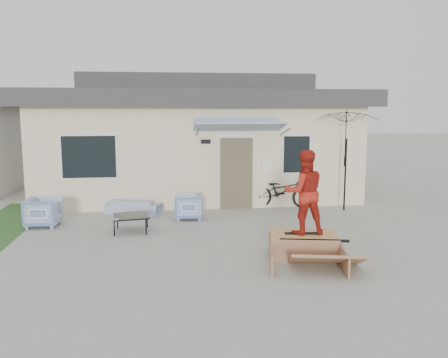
{
  "coord_description": "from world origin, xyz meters",
  "views": [
    {
      "loc": [
        -1.05,
        -9.04,
        2.94
      ],
      "look_at": [
        0.3,
        1.8,
        1.3
      ],
      "focal_mm": 37.6,
      "sensor_mm": 36.0,
      "label": 1
    }
  ],
  "objects": [
    {
      "name": "coffee_table",
      "position": [
        -1.91,
        2.17,
        0.2
      ],
      "size": [
        0.94,
        0.94,
        0.4
      ],
      "primitive_type": "cube",
      "rotation": [
        0.0,
        0.0,
        0.16
      ],
      "color": "black",
      "rests_on": "ground"
    },
    {
      "name": "armchair_right",
      "position": [
        -0.48,
        3.32,
        0.37
      ],
      "size": [
        0.71,
        0.76,
        0.75
      ],
      "primitive_type": "imported",
      "rotation": [
        0.0,
        0.0,
        -1.62
      ],
      "color": "#4360A6",
      "rests_on": "ground"
    },
    {
      "name": "patio_umbrella",
      "position": [
        4.09,
        3.84,
        1.75
      ],
      "size": [
        2.11,
        2.0,
        2.2
      ],
      "color": "black",
      "rests_on": "ground"
    },
    {
      "name": "skateboard",
      "position": [
        1.67,
        -0.14,
        0.46
      ],
      "size": [
        0.76,
        0.27,
        0.05
      ],
      "primitive_type": "cube",
      "rotation": [
        0.0,
        0.0,
        -0.11
      ],
      "color": "black",
      "rests_on": "skate_ramp"
    },
    {
      "name": "loveseat",
      "position": [
        -1.98,
        4.08,
        0.3
      ],
      "size": [
        1.57,
        0.89,
        0.59
      ],
      "primitive_type": "imported",
      "rotation": [
        0.0,
        0.0,
        2.82
      ],
      "color": "#4360A6",
      "rests_on": "ground"
    },
    {
      "name": "bicycle",
      "position": [
        2.37,
        4.4,
        0.62
      ],
      "size": [
        2.07,
        1.24,
        1.25
      ],
      "primitive_type": "imported",
      "rotation": [
        0.0,
        0.0,
        1.26
      ],
      "color": "black",
      "rests_on": "ground"
    },
    {
      "name": "armchair_left",
      "position": [
        -4.14,
        2.96,
        0.4
      ],
      "size": [
        0.78,
        0.82,
        0.8
      ],
      "primitive_type": "imported",
      "rotation": [
        0.0,
        0.0,
        1.51
      ],
      "color": "#4360A6",
      "rests_on": "ground"
    },
    {
      "name": "skater",
      "position": [
        1.67,
        -0.14,
        1.33
      ],
      "size": [
        0.83,
        0.65,
        1.68
      ],
      "primitive_type": "imported",
      "rotation": [
        0.0,
        0.0,
        3.13
      ],
      "color": "#A92217",
      "rests_on": "skateboard"
    },
    {
      "name": "ground",
      "position": [
        0.0,
        0.0,
        0.0
      ],
      "size": [
        90.0,
        90.0,
        0.0
      ],
      "primitive_type": "plane",
      "color": "#9C9D91",
      "rests_on": "ground"
    },
    {
      "name": "skate_ramp",
      "position": [
        1.66,
        -0.18,
        0.22
      ],
      "size": [
        1.64,
        1.99,
        0.44
      ],
      "primitive_type": null,
      "rotation": [
        0.0,
        0.0,
        -0.19
      ],
      "color": "#906444",
      "rests_on": "ground"
    },
    {
      "name": "house",
      "position": [
        0.0,
        7.99,
        1.94
      ],
      "size": [
        10.8,
        8.49,
        4.1
      ],
      "color": "beige",
      "rests_on": "ground"
    }
  ]
}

